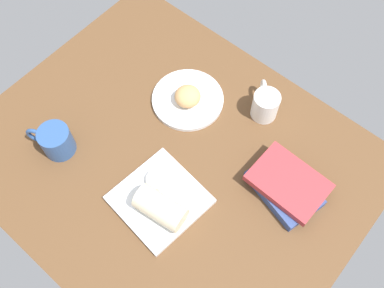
{
  "coord_description": "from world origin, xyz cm",
  "views": [
    {
      "loc": [
        40.51,
        -37.86,
        117.96
      ],
      "look_at": [
        3.0,
        6.19,
        7.0
      ],
      "focal_mm": 40.9,
      "sensor_mm": 36.0,
      "label": 1
    }
  ],
  "objects_px": {
    "breakfast_wrap": "(161,208)",
    "book_stack": "(286,186)",
    "scone_pastry": "(188,96)",
    "round_plate": "(188,99)",
    "sauce_cup": "(157,180)",
    "second_mug": "(55,141)",
    "coffee_mug": "(265,104)",
    "square_plate": "(160,199)"
  },
  "relations": [
    {
      "from": "breakfast_wrap",
      "to": "book_stack",
      "type": "relative_size",
      "value": 0.62
    },
    {
      "from": "scone_pastry",
      "to": "round_plate",
      "type": "bearing_deg",
      "value": 130.08
    },
    {
      "from": "round_plate",
      "to": "sauce_cup",
      "type": "relative_size",
      "value": 3.76
    },
    {
      "from": "second_mug",
      "to": "sauce_cup",
      "type": "bearing_deg",
      "value": 19.12
    },
    {
      "from": "round_plate",
      "to": "sauce_cup",
      "type": "bearing_deg",
      "value": -66.21
    },
    {
      "from": "sauce_cup",
      "to": "coffee_mug",
      "type": "height_order",
      "value": "coffee_mug"
    },
    {
      "from": "square_plate",
      "to": "book_stack",
      "type": "relative_size",
      "value": 0.99
    },
    {
      "from": "breakfast_wrap",
      "to": "book_stack",
      "type": "distance_m",
      "value": 0.35
    },
    {
      "from": "round_plate",
      "to": "second_mug",
      "type": "relative_size",
      "value": 1.66
    },
    {
      "from": "scone_pastry",
      "to": "square_plate",
      "type": "bearing_deg",
      "value": -62.98
    },
    {
      "from": "round_plate",
      "to": "coffee_mug",
      "type": "bearing_deg",
      "value": 30.09
    },
    {
      "from": "second_mug",
      "to": "round_plate",
      "type": "bearing_deg",
      "value": 64.23
    },
    {
      "from": "round_plate",
      "to": "breakfast_wrap",
      "type": "height_order",
      "value": "breakfast_wrap"
    },
    {
      "from": "round_plate",
      "to": "breakfast_wrap",
      "type": "bearing_deg",
      "value": -60.26
    },
    {
      "from": "scone_pastry",
      "to": "book_stack",
      "type": "distance_m",
      "value": 0.39
    },
    {
      "from": "round_plate",
      "to": "scone_pastry",
      "type": "distance_m",
      "value": 0.04
    },
    {
      "from": "book_stack",
      "to": "coffee_mug",
      "type": "bearing_deg",
      "value": 139.4
    },
    {
      "from": "scone_pastry",
      "to": "breakfast_wrap",
      "type": "xyz_separation_m",
      "value": [
        0.18,
        -0.32,
        0.01
      ]
    },
    {
      "from": "square_plate",
      "to": "sauce_cup",
      "type": "distance_m",
      "value": 0.05
    },
    {
      "from": "round_plate",
      "to": "book_stack",
      "type": "xyz_separation_m",
      "value": [
        0.4,
        -0.05,
        0.02
      ]
    },
    {
      "from": "square_plate",
      "to": "second_mug",
      "type": "bearing_deg",
      "value": -168.1
    },
    {
      "from": "coffee_mug",
      "to": "scone_pastry",
      "type": "bearing_deg",
      "value": -147.16
    },
    {
      "from": "scone_pastry",
      "to": "sauce_cup",
      "type": "bearing_deg",
      "value": -66.86
    },
    {
      "from": "square_plate",
      "to": "second_mug",
      "type": "height_order",
      "value": "second_mug"
    },
    {
      "from": "breakfast_wrap",
      "to": "coffee_mug",
      "type": "relative_size",
      "value": 1.26
    },
    {
      "from": "book_stack",
      "to": "coffee_mug",
      "type": "relative_size",
      "value": 2.05
    },
    {
      "from": "round_plate",
      "to": "coffee_mug",
      "type": "xyz_separation_m",
      "value": [
        0.2,
        0.12,
        0.04
      ]
    },
    {
      "from": "square_plate",
      "to": "book_stack",
      "type": "distance_m",
      "value": 0.35
    },
    {
      "from": "square_plate",
      "to": "sauce_cup",
      "type": "xyz_separation_m",
      "value": [
        -0.04,
        0.03,
        0.02
      ]
    },
    {
      "from": "scone_pastry",
      "to": "coffee_mug",
      "type": "distance_m",
      "value": 0.23
    },
    {
      "from": "square_plate",
      "to": "round_plate",
      "type": "bearing_deg",
      "value": 117.46
    },
    {
      "from": "square_plate",
      "to": "coffee_mug",
      "type": "relative_size",
      "value": 2.03
    },
    {
      "from": "second_mug",
      "to": "square_plate",
      "type": "bearing_deg",
      "value": 11.9
    },
    {
      "from": "round_plate",
      "to": "sauce_cup",
      "type": "height_order",
      "value": "sauce_cup"
    },
    {
      "from": "sauce_cup",
      "to": "book_stack",
      "type": "bearing_deg",
      "value": 37.63
    },
    {
      "from": "square_plate",
      "to": "second_mug",
      "type": "distance_m",
      "value": 0.34
    },
    {
      "from": "book_stack",
      "to": "breakfast_wrap",
      "type": "bearing_deg",
      "value": -127.8
    },
    {
      "from": "scone_pastry",
      "to": "breakfast_wrap",
      "type": "height_order",
      "value": "breakfast_wrap"
    },
    {
      "from": "scone_pastry",
      "to": "book_stack",
      "type": "bearing_deg",
      "value": -6.02
    },
    {
      "from": "square_plate",
      "to": "sauce_cup",
      "type": "bearing_deg",
      "value": 139.52
    },
    {
      "from": "round_plate",
      "to": "book_stack",
      "type": "height_order",
      "value": "book_stack"
    },
    {
      "from": "breakfast_wrap",
      "to": "second_mug",
      "type": "xyz_separation_m",
      "value": [
        -0.36,
        -0.04,
        -0.0
      ]
    }
  ]
}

